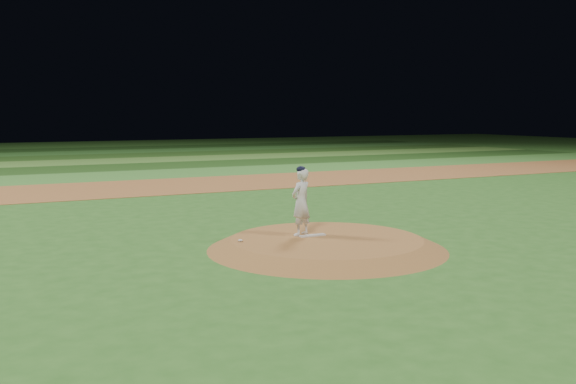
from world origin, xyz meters
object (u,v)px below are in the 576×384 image
at_px(pitching_rubber, 312,235).
at_px(pitcher_on_mound, 301,201).
at_px(pitchers_mound, 327,244).
at_px(rosin_bag, 240,240).

bearing_deg(pitching_rubber, pitcher_on_mound, 132.64).
bearing_deg(pitcher_on_mound, pitching_rubber, -47.36).
distance_m(pitchers_mound, pitcher_on_mound, 1.16).
height_order(pitching_rubber, rosin_bag, rosin_bag).
bearing_deg(rosin_bag, pitcher_on_mound, 2.63).
distance_m(pitchers_mound, pitching_rubber, 0.44).
relative_size(pitchers_mound, rosin_bag, 53.23).
height_order(pitchers_mound, rosin_bag, rosin_bag).
xyz_separation_m(pitchers_mound, rosin_bag, (-1.93, 0.52, 0.15)).
bearing_deg(pitchers_mound, rosin_bag, 165.04).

